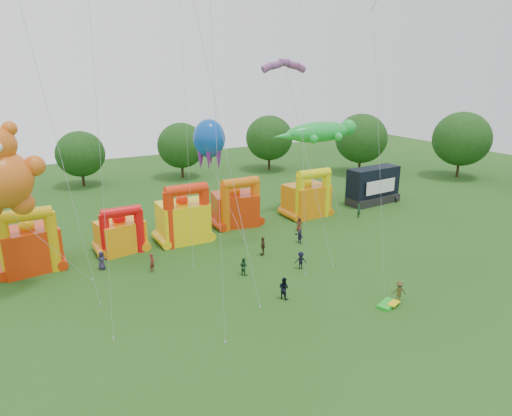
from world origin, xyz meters
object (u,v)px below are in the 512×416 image
gecko_kite (322,145)px  spectator_4 (263,246)px  bouncy_castle_2 (184,219)px  teddy_bear_kite (9,186)px  spectator_0 (102,261)px  bouncy_castle_0 (30,246)px  octopus_kite (213,155)px  stage_trailer (373,186)px

gecko_kite → spectator_4: gecko_kite is taller
bouncy_castle_2 → gecko_kite: bearing=7.4°
teddy_bear_kite → spectator_0: 11.05m
bouncy_castle_0 → teddy_bear_kite: size_ratio=0.44×
spectator_0 → spectator_4: (15.29, -4.40, 0.08)m
spectator_0 → spectator_4: spectator_4 is taller
spectator_0 → octopus_kite: bearing=7.1°
bouncy_castle_2 → spectator_4: bouncy_castle_2 is taller
octopus_kite → spectator_4: (0.02, -12.15, -7.56)m
stage_trailer → spectator_0: (-38.59, -4.71, -1.59)m
stage_trailer → octopus_kite: (-23.32, 3.03, 6.05)m
gecko_kite → octopus_kite: (-14.96, 1.69, -0.28)m
gecko_kite → spectator_0: size_ratio=7.15×
teddy_bear_kite → spectator_4: 23.76m
octopus_kite → spectator_4: octopus_kite is taller
spectator_0 → spectator_4: bearing=-35.8°
spectator_4 → teddy_bear_kite: bearing=-60.9°
stage_trailer → spectator_0: 38.91m
bouncy_castle_2 → spectator_4: size_ratio=3.44×
bouncy_castle_0 → stage_trailer: bouncy_castle_0 is taller
bouncy_castle_0 → stage_trailer: (44.46, 1.59, 0.05)m
gecko_kite → spectator_0: (-30.23, -6.06, -7.92)m
teddy_bear_kite → spectator_0: size_ratio=8.04×
bouncy_castle_2 → stage_trailer: size_ratio=0.82×
gecko_kite → octopus_kite: bearing=173.6°
octopus_kite → spectator_4: 14.31m
bouncy_castle_0 → spectator_0: size_ratio=3.52×
spectator_0 → spectator_4: size_ratio=0.92×
octopus_kite → spectator_0: octopus_kite is taller
octopus_kite → stage_trailer: bearing=-7.4°
bouncy_castle_0 → octopus_kite: bearing=12.3°
spectator_4 → gecko_kite: bearing=161.1°
bouncy_castle_2 → spectator_0: bouncy_castle_2 is taller
bouncy_castle_2 → spectator_0: bearing=-160.6°
stage_trailer → spectator_4: size_ratio=4.18×
gecko_kite → teddy_bear_kite: bearing=-168.1°
stage_trailer → spectator_4: stage_trailer is taller
teddy_bear_kite → gecko_kite: (36.95, 7.76, -0.69)m
octopus_kite → spectator_0: bearing=-153.1°
bouncy_castle_0 → gecko_kite: (36.09, 2.94, 6.39)m
octopus_kite → spectator_4: bearing=-89.9°
bouncy_castle_0 → teddy_bear_kite: bearing=-100.0°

